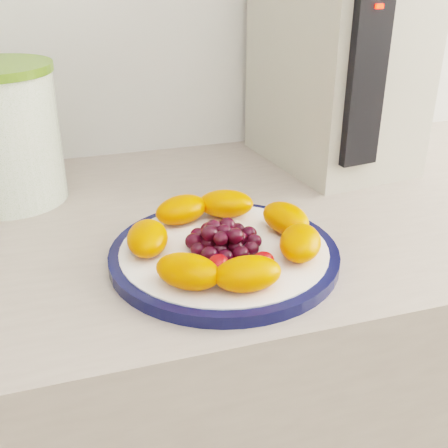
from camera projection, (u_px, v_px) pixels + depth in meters
name	position (u px, v px, depth m)	size (l,w,h in m)	color
counter	(253.00, 427.00, 1.04)	(3.50, 0.60, 0.90)	#A59588
cabinet_face	(253.00, 438.00, 1.05)	(3.48, 0.58, 0.84)	#987A57
plate_rim	(224.00, 255.00, 0.69)	(0.28, 0.28, 0.01)	#0B0F37
plate_face	(224.00, 254.00, 0.69)	(0.26, 0.26, 0.02)	white
canister	(4.00, 139.00, 0.82)	(0.16, 0.16, 0.19)	#386E14
appliance_body	(336.00, 62.00, 0.94)	(0.20, 0.28, 0.35)	#B3AE9D
appliance_panel	(366.00, 79.00, 0.81)	(0.06, 0.02, 0.26)	black
appliance_led	(379.00, 6.00, 0.75)	(0.01, 0.01, 0.01)	#FF0C05
fruit_plate	(226.00, 237.00, 0.68)	(0.24, 0.24, 0.04)	#FF5300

